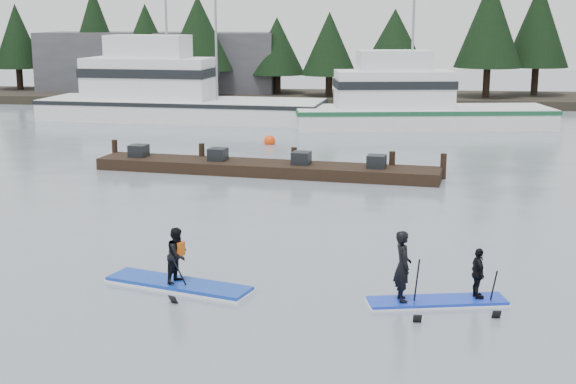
# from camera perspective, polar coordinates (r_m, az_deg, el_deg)

# --- Properties ---
(ground) EXTENTS (160.00, 160.00, 0.00)m
(ground) POSITION_cam_1_polar(r_m,az_deg,el_deg) (18.40, -2.03, -7.36)
(ground) COLOR gray
(ground) RESTS_ON ground
(far_shore) EXTENTS (70.00, 8.00, 0.60)m
(far_shore) POSITION_cam_1_polar(r_m,az_deg,el_deg) (59.48, 3.76, 6.67)
(far_shore) COLOR #2D281E
(far_shore) RESTS_ON ground
(treeline) EXTENTS (60.00, 4.00, 8.00)m
(treeline) POSITION_cam_1_polar(r_m,az_deg,el_deg) (59.51, 3.75, 6.38)
(treeline) COLOR black
(treeline) RESTS_ON ground
(waterfront_building) EXTENTS (18.00, 6.00, 5.00)m
(waterfront_building) POSITION_cam_1_polar(r_m,az_deg,el_deg) (63.43, -9.03, 8.89)
(waterfront_building) COLOR #4C4C51
(waterfront_building) RESTS_ON ground
(fishing_boat_large) EXTENTS (17.52, 6.33, 9.74)m
(fishing_boat_large) POSITION_cam_1_polar(r_m,az_deg,el_deg) (49.85, -8.12, 5.97)
(fishing_boat_large) COLOR white
(fishing_boat_large) RESTS_ON ground
(fishing_boat_medium) EXTENTS (14.92, 6.24, 8.61)m
(fishing_boat_medium) POSITION_cam_1_polar(r_m,az_deg,el_deg) (46.57, 9.05, 5.34)
(fishing_boat_medium) COLOR white
(fishing_boat_medium) RESTS_ON ground
(floating_dock) EXTENTS (14.10, 3.90, 0.47)m
(floating_dock) POSITION_cam_1_polar(r_m,az_deg,el_deg) (32.23, -1.64, 1.70)
(floating_dock) COLOR black
(floating_dock) RESTS_ON ground
(buoy_b) EXTENTS (0.57, 0.57, 0.57)m
(buoy_b) POSITION_cam_1_polar(r_m,az_deg,el_deg) (39.83, -1.31, 3.42)
(buoy_b) COLOR #EF410B
(buoy_b) RESTS_ON ground
(paddleboard_solo) EXTENTS (3.64, 1.94, 1.87)m
(paddleboard_solo) POSITION_cam_1_polar(r_m,az_deg,el_deg) (18.96, -7.82, -5.46)
(paddleboard_solo) COLOR #1137A7
(paddleboard_solo) RESTS_ON ground
(paddleboard_duo) EXTENTS (3.14, 1.46, 2.20)m
(paddleboard_duo) POSITION_cam_1_polar(r_m,az_deg,el_deg) (17.95, 10.29, -6.08)
(paddleboard_duo) COLOR #1431BF
(paddleboard_duo) RESTS_ON ground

